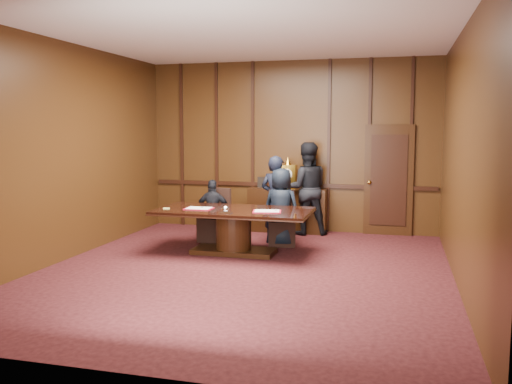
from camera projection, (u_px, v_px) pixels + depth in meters
room at (250, 156)px, 7.97m from camera, size 7.00×7.04×3.50m
sideboard at (288, 208)px, 11.13m from camera, size 1.60×0.45×1.54m
conference_table at (234, 224)px, 9.18m from camera, size 2.62×1.32×0.76m
folder_left at (199, 208)px, 9.20m from camera, size 0.47×0.34×0.02m
folder_right at (267, 211)px, 8.88m from camera, size 0.52×0.41×0.02m
inkstand at (225, 210)px, 8.71m from camera, size 0.20×0.14×0.12m
notepad at (166, 208)px, 9.20m from camera, size 0.11×0.08×0.01m
chair_left at (215, 226)px, 10.21m from camera, size 0.57×0.57×0.99m
chair_right at (282, 229)px, 9.88m from camera, size 0.58×0.58×0.99m
signatory_left at (213, 211)px, 10.10m from camera, size 0.73×0.41×1.17m
signatory_right at (281, 207)px, 9.76m from camera, size 0.77×0.58×1.41m
witness_left at (276, 200)px, 9.96m from camera, size 0.67×0.52×1.63m
witness_right at (306, 189)px, 10.82m from camera, size 1.06×0.93×1.85m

